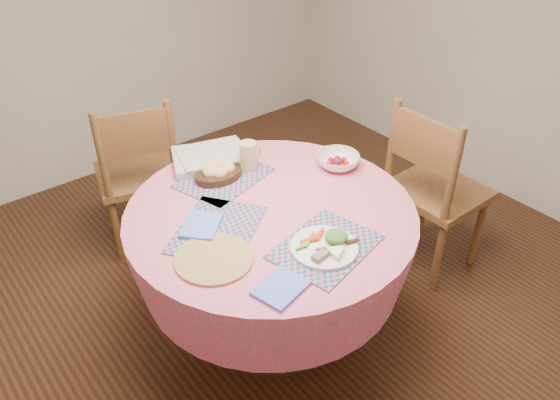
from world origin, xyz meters
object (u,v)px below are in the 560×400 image
at_px(dinner_plate, 327,246).
at_px(fruit_bowl, 338,161).
at_px(dining_table, 271,246).
at_px(wicker_trivet, 214,258).
at_px(chair_back, 139,172).
at_px(latte_mug, 249,156).
at_px(chair_right, 432,188).
at_px(bread_bowl, 218,171).

distance_m(dinner_plate, fruit_bowl, 0.63).
bearing_deg(fruit_bowl, dining_table, -170.13).
bearing_deg(fruit_bowl, wicker_trivet, -166.43).
distance_m(dining_table, dinner_plate, 0.40).
xyz_separation_m(dining_table, chair_back, (-0.14, 1.02, -0.06)).
xyz_separation_m(chair_back, dinner_plate, (0.14, -1.36, 0.27)).
bearing_deg(chair_back, latte_mug, 126.81).
distance_m(chair_right, wicker_trivet, 1.37).
distance_m(chair_right, latte_mug, 1.02).
distance_m(dining_table, latte_mug, 0.44).
xyz_separation_m(chair_back, latte_mug, (0.26, -0.70, 0.33)).
bearing_deg(chair_back, dinner_plate, 112.34).
relative_size(dinner_plate, fruit_bowl, 1.00).
xyz_separation_m(chair_back, fruit_bowl, (0.60, -0.94, 0.28)).
xyz_separation_m(chair_right, latte_mug, (-0.86, 0.44, 0.31)).
height_order(chair_right, chair_back, chair_right).
height_order(chair_right, dinner_plate, chair_right).
bearing_deg(latte_mug, fruit_bowl, -35.10).
height_order(dining_table, fruit_bowl, fruit_bowl).
relative_size(chair_right, dinner_plate, 3.79).
xyz_separation_m(chair_right, dinner_plate, (-0.98, -0.22, 0.25)).
height_order(wicker_trivet, latte_mug, latte_mug).
bearing_deg(fruit_bowl, latte_mug, 144.90).
bearing_deg(chair_right, bread_bowl, 65.29).
bearing_deg(chair_back, bread_bowl, 115.17).
distance_m(wicker_trivet, dinner_plate, 0.43).
bearing_deg(dinner_plate, latte_mug, 79.92).
xyz_separation_m(chair_right, fruit_bowl, (-0.52, 0.20, 0.26)).
distance_m(chair_right, fruit_bowl, 0.62).
distance_m(wicker_trivet, bread_bowl, 0.57).
bearing_deg(dinner_plate, chair_right, 12.87).
bearing_deg(wicker_trivet, latte_mug, 42.33).
relative_size(dining_table, wicker_trivet, 4.13).
xyz_separation_m(dinner_plate, fruit_bowl, (0.46, 0.42, 0.01)).
height_order(latte_mug, fruit_bowl, latte_mug).
bearing_deg(dining_table, fruit_bowl, 9.87).
bearing_deg(dining_table, chair_right, -6.72).
relative_size(dining_table, chair_right, 1.25).
height_order(bread_bowl, fruit_bowl, bread_bowl).
xyz_separation_m(dinner_plate, latte_mug, (0.12, 0.66, 0.05)).
relative_size(dinner_plate, bread_bowl, 1.14).
distance_m(dining_table, fruit_bowl, 0.52).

